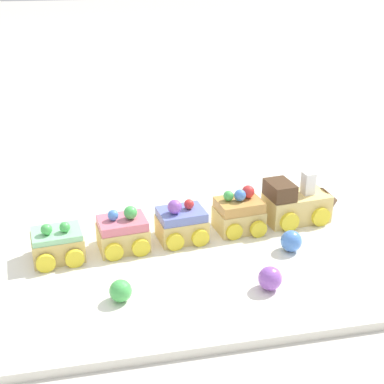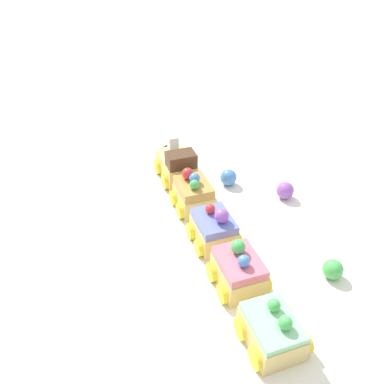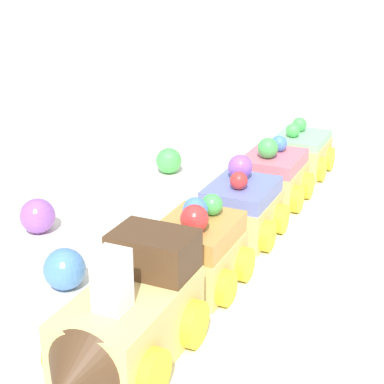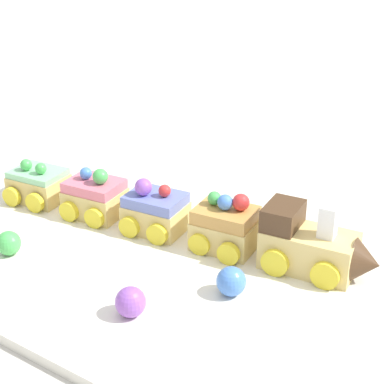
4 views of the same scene
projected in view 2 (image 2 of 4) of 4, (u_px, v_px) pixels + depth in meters
The scene contains 10 objects.
ground_plane at pixel (220, 233), 0.61m from camera, with size 10.00×10.00×0.00m, color beige.
display_board at pixel (220, 230), 0.61m from camera, with size 0.69×0.46×0.01m, color white.
cake_train_locomotive at pixel (175, 164), 0.72m from camera, with size 0.13×0.08×0.08m.
cake_car_caramel at pixel (193, 195), 0.64m from camera, with size 0.08×0.08×0.07m.
cake_car_blueberry at pixel (214, 229), 0.57m from camera, with size 0.08×0.08×0.07m.
cake_car_strawberry at pixel (238, 271), 0.50m from camera, with size 0.08×0.08×0.07m.
cake_car_mint at pixel (273, 331), 0.43m from camera, with size 0.08×0.08×0.06m.
gumball_blue at pixel (228, 177), 0.70m from camera, with size 0.03×0.03×0.03m, color #4C84E0.
gumball_purple at pixel (285, 190), 0.67m from camera, with size 0.03×0.03×0.03m, color #9956C6.
gumball_green at pixel (333, 269), 0.51m from camera, with size 0.03×0.03×0.03m, color #4CBC56.
Camera 2 is at (-0.45, 0.14, 0.41)m, focal length 35.00 mm.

